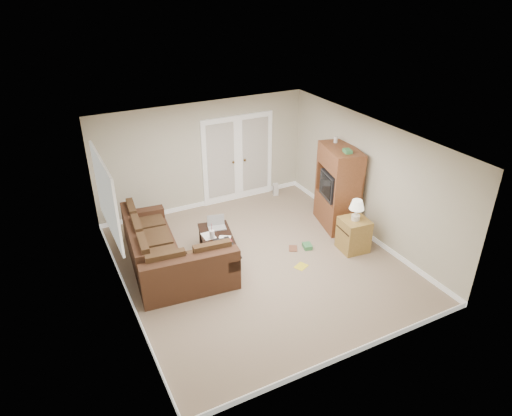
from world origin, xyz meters
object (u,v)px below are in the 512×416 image
coffee_table (218,245)px  side_cabinet (354,232)px  tv_armoire (338,187)px  sectional_sofa (167,256)px

coffee_table → side_cabinet: (2.52, -0.99, 0.14)m
tv_armoire → side_cabinet: (-0.30, -1.00, -0.51)m
coffee_table → side_cabinet: 2.71m
sectional_sofa → coffee_table: sectional_sofa is taller
sectional_sofa → tv_armoire: 3.88m
tv_armoire → side_cabinet: 1.16m
coffee_table → tv_armoire: size_ratio=0.66×
coffee_table → side_cabinet: size_ratio=1.15×
coffee_table → tv_armoire: tv_armoire is taller
side_cabinet → sectional_sofa: bearing=170.2°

